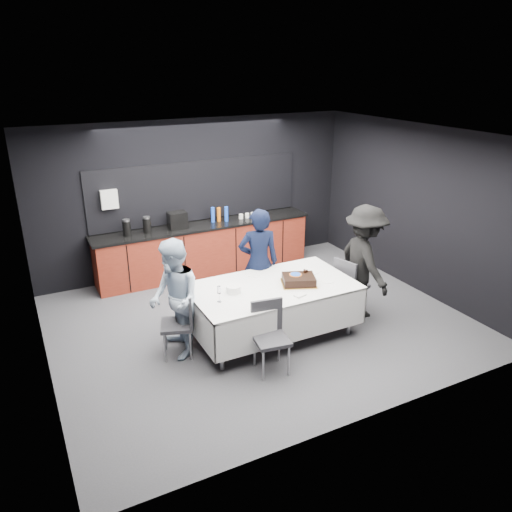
{
  "coord_description": "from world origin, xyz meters",
  "views": [
    {
      "loc": [
        -3.1,
        -5.99,
        3.73
      ],
      "look_at": [
        0.0,
        0.1,
        1.05
      ],
      "focal_mm": 35.0,
      "sensor_mm": 36.0,
      "label": 1
    }
  ],
  "objects_px": {
    "cake_assembly": "(299,280)",
    "person_right": "(364,262)",
    "plate_stack": "(233,289)",
    "party_table": "(272,294)",
    "chair_near": "(269,331)",
    "champagne_flute": "(219,291)",
    "chair_left": "(183,319)",
    "chair_right": "(348,282)",
    "person_center": "(259,262)",
    "person_left": "(174,299)"
  },
  "relations": [
    {
      "from": "cake_assembly",
      "to": "person_right",
      "type": "xyz_separation_m",
      "value": [
        1.19,
        0.05,
        0.04
      ]
    },
    {
      "from": "plate_stack",
      "to": "party_table",
      "type": "bearing_deg",
      "value": -4.21
    },
    {
      "from": "cake_assembly",
      "to": "chair_near",
      "type": "xyz_separation_m",
      "value": [
        -0.8,
        -0.61,
        -0.31
      ]
    },
    {
      "from": "chair_near",
      "to": "person_right",
      "type": "bearing_deg",
      "value": 18.28
    },
    {
      "from": "chair_near",
      "to": "plate_stack",
      "type": "bearing_deg",
      "value": 100.66
    },
    {
      "from": "champagne_flute",
      "to": "person_right",
      "type": "distance_m",
      "value": 2.42
    },
    {
      "from": "party_table",
      "to": "cake_assembly",
      "type": "xyz_separation_m",
      "value": [
        0.36,
        -0.12,
        0.2
      ]
    },
    {
      "from": "champagne_flute",
      "to": "chair_left",
      "type": "distance_m",
      "value": 0.64
    },
    {
      "from": "chair_left",
      "to": "person_right",
      "type": "relative_size",
      "value": 0.53
    },
    {
      "from": "chair_near",
      "to": "cake_assembly",
      "type": "bearing_deg",
      "value": 37.31
    },
    {
      "from": "chair_left",
      "to": "chair_right",
      "type": "xyz_separation_m",
      "value": [
        2.67,
        -0.05,
        0.0
      ]
    },
    {
      "from": "champagne_flute",
      "to": "chair_left",
      "type": "bearing_deg",
      "value": 155.0
    },
    {
      "from": "champagne_flute",
      "to": "chair_near",
      "type": "distance_m",
      "value": 0.84
    },
    {
      "from": "chair_near",
      "to": "person_center",
      "type": "height_order",
      "value": "person_center"
    },
    {
      "from": "champagne_flute",
      "to": "person_left",
      "type": "bearing_deg",
      "value": 153.31
    },
    {
      "from": "plate_stack",
      "to": "chair_near",
      "type": "height_order",
      "value": "chair_near"
    },
    {
      "from": "party_table",
      "to": "champagne_flute",
      "type": "xyz_separation_m",
      "value": [
        -0.86,
        -0.13,
        0.3
      ]
    },
    {
      "from": "cake_assembly",
      "to": "chair_left",
      "type": "distance_m",
      "value": 1.72
    },
    {
      "from": "chair_right",
      "to": "person_right",
      "type": "distance_m",
      "value": 0.41
    },
    {
      "from": "cake_assembly",
      "to": "person_left",
      "type": "xyz_separation_m",
      "value": [
        -1.75,
        0.25,
        -0.03
      ]
    },
    {
      "from": "person_left",
      "to": "person_right",
      "type": "distance_m",
      "value": 2.95
    },
    {
      "from": "plate_stack",
      "to": "person_right",
      "type": "xyz_separation_m",
      "value": [
        2.14,
        -0.11,
        0.05
      ]
    },
    {
      "from": "plate_stack",
      "to": "cake_assembly",
      "type": "bearing_deg",
      "value": -9.75
    },
    {
      "from": "party_table",
      "to": "chair_right",
      "type": "bearing_deg",
      "value": 0.92
    },
    {
      "from": "plate_stack",
      "to": "person_center",
      "type": "distance_m",
      "value": 0.97
    },
    {
      "from": "chair_near",
      "to": "person_center",
      "type": "relative_size",
      "value": 0.54
    },
    {
      "from": "chair_near",
      "to": "person_left",
      "type": "relative_size",
      "value": 0.57
    },
    {
      "from": "plate_stack",
      "to": "person_left",
      "type": "relative_size",
      "value": 0.12
    },
    {
      "from": "plate_stack",
      "to": "chair_near",
      "type": "distance_m",
      "value": 0.84
    },
    {
      "from": "champagne_flute",
      "to": "chair_left",
      "type": "relative_size",
      "value": 0.24
    },
    {
      "from": "party_table",
      "to": "person_center",
      "type": "bearing_deg",
      "value": 78.57
    },
    {
      "from": "party_table",
      "to": "plate_stack",
      "type": "height_order",
      "value": "plate_stack"
    },
    {
      "from": "plate_stack",
      "to": "person_left",
      "type": "distance_m",
      "value": 0.81
    },
    {
      "from": "chair_left",
      "to": "chair_right",
      "type": "distance_m",
      "value": 2.68
    },
    {
      "from": "plate_stack",
      "to": "chair_left",
      "type": "relative_size",
      "value": 0.22
    },
    {
      "from": "person_right",
      "to": "champagne_flute",
      "type": "bearing_deg",
      "value": 98.57
    },
    {
      "from": "party_table",
      "to": "person_left",
      "type": "distance_m",
      "value": 1.41
    },
    {
      "from": "champagne_flute",
      "to": "cake_assembly",
      "type": "bearing_deg",
      "value": 0.67
    },
    {
      "from": "cake_assembly",
      "to": "chair_right",
      "type": "xyz_separation_m",
      "value": [
        1.0,
        0.14,
        -0.31
      ]
    },
    {
      "from": "person_center",
      "to": "person_left",
      "type": "bearing_deg",
      "value": 37.63
    },
    {
      "from": "chair_left",
      "to": "person_center",
      "type": "height_order",
      "value": "person_center"
    },
    {
      "from": "cake_assembly",
      "to": "person_right",
      "type": "bearing_deg",
      "value": 2.35
    },
    {
      "from": "chair_left",
      "to": "chair_right",
      "type": "relative_size",
      "value": 1.0
    },
    {
      "from": "person_left",
      "to": "champagne_flute",
      "type": "bearing_deg",
      "value": 67.52
    },
    {
      "from": "plate_stack",
      "to": "champagne_flute",
      "type": "relative_size",
      "value": 0.91
    },
    {
      "from": "cake_assembly",
      "to": "person_left",
      "type": "bearing_deg",
      "value": 171.9
    },
    {
      "from": "person_center",
      "to": "cake_assembly",
      "type": "bearing_deg",
      "value": 123.14
    },
    {
      "from": "chair_left",
      "to": "person_center",
      "type": "relative_size",
      "value": 0.54
    },
    {
      "from": "champagne_flute",
      "to": "person_center",
      "type": "height_order",
      "value": "person_center"
    },
    {
      "from": "person_center",
      "to": "chair_right",
      "type": "bearing_deg",
      "value": 168.98
    }
  ]
}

